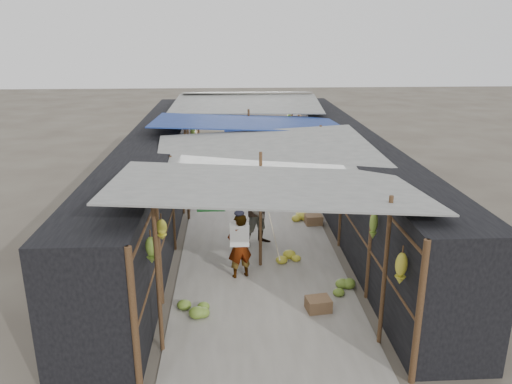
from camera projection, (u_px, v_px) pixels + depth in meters
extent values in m
plane|color=#6B6356|center=(272.00, 346.00, 8.27)|extent=(80.00, 80.00, 0.00)
cube|color=#9E998E|center=(253.00, 211.00, 14.45)|extent=(3.60, 16.00, 0.02)
cube|color=black|center=(156.00, 175.00, 13.95)|extent=(1.40, 15.00, 2.30)
cube|color=black|center=(347.00, 172.00, 14.24)|extent=(1.40, 15.00, 2.30)
cube|color=olive|center=(318.00, 305.00, 9.28)|extent=(0.49, 0.41, 0.27)
cube|color=olive|center=(314.00, 220.00, 13.45)|extent=(0.47, 0.38, 0.27)
cube|color=olive|center=(229.00, 175.00, 17.72)|extent=(0.52, 0.48, 0.27)
cylinder|color=black|center=(293.00, 184.00, 16.72)|extent=(0.64, 0.64, 0.19)
imported|color=white|center=(240.00, 246.00, 10.39)|extent=(0.61, 0.50, 1.44)
imported|color=#215AA7|center=(261.00, 210.00, 11.99)|extent=(1.06, 0.97, 1.75)
imported|color=#554D4A|center=(298.00, 168.00, 17.15)|extent=(0.52, 0.70, 0.98)
cylinder|color=brown|center=(158.00, 279.00, 7.78)|extent=(0.07, 0.07, 2.60)
cylinder|color=brown|center=(385.00, 273.00, 7.97)|extent=(0.07, 0.07, 2.60)
cylinder|color=brown|center=(260.00, 211.00, 10.73)|extent=(0.07, 0.07, 2.60)
cylinder|color=brown|center=(187.00, 174.00, 13.48)|extent=(0.07, 0.07, 2.60)
cylinder|color=brown|center=(319.00, 172.00, 13.67)|extent=(0.07, 0.07, 2.60)
cylinder|color=brown|center=(249.00, 149.00, 16.43)|extent=(0.07, 0.07, 2.60)
cylinder|color=brown|center=(199.00, 132.00, 19.18)|extent=(0.07, 0.07, 2.60)
cylinder|color=brown|center=(292.00, 131.00, 19.37)|extent=(0.07, 0.07, 2.60)
cube|color=gray|center=(268.00, 185.00, 8.46)|extent=(5.21, 3.19, 0.52)
cube|color=gray|center=(266.00, 151.00, 11.55)|extent=(5.23, 3.73, 0.50)
cube|color=navy|center=(247.00, 122.00, 14.64)|extent=(5.40, 3.60, 0.41)
cube|color=gray|center=(246.00, 103.00, 17.75)|extent=(5.37, 3.66, 0.27)
cube|color=gray|center=(247.00, 92.00, 20.01)|extent=(5.00, 1.99, 0.24)
cylinder|color=brown|center=(180.00, 143.00, 13.72)|extent=(0.06, 15.00, 0.06)
cylinder|color=brown|center=(324.00, 142.00, 13.93)|extent=(0.06, 15.00, 0.06)
cylinder|color=gray|center=(252.00, 142.00, 13.82)|extent=(0.02, 15.00, 0.02)
cube|color=#246E30|center=(211.00, 196.00, 10.44)|extent=(0.60, 0.03, 0.70)
cube|color=#1C26B6|center=(252.00, 147.00, 14.58)|extent=(0.70, 0.03, 0.60)
cube|color=silver|center=(263.00, 136.00, 16.11)|extent=(0.60, 0.03, 0.55)
cube|color=#AB1A1E|center=(293.00, 163.00, 12.83)|extent=(0.50, 0.03, 0.60)
cube|color=navy|center=(233.00, 127.00, 17.65)|extent=(0.65, 0.03, 0.60)
cube|color=#1A56AB|center=(275.00, 162.00, 13.08)|extent=(0.55, 0.03, 0.65)
ellipsoid|color=olive|center=(151.00, 250.00, 7.67)|extent=(0.18, 0.15, 0.45)
ellipsoid|color=gold|center=(162.00, 230.00, 8.87)|extent=(0.20, 0.17, 0.39)
ellipsoid|color=olive|center=(172.00, 195.00, 10.57)|extent=(0.16, 0.14, 0.44)
ellipsoid|color=olive|center=(178.00, 176.00, 11.89)|extent=(0.15, 0.12, 0.38)
ellipsoid|color=gold|center=(182.00, 160.00, 12.88)|extent=(0.16, 0.13, 0.43)
ellipsoid|color=gold|center=(186.00, 148.00, 14.34)|extent=(0.17, 0.14, 0.35)
ellipsoid|color=olive|center=(191.00, 141.00, 16.03)|extent=(0.19, 0.16, 0.42)
ellipsoid|color=olive|center=(193.00, 131.00, 17.14)|extent=(0.18, 0.15, 0.58)
ellipsoid|color=gold|center=(197.00, 124.00, 19.19)|extent=(0.17, 0.15, 0.53)
ellipsoid|color=olive|center=(198.00, 115.00, 19.92)|extent=(0.18, 0.15, 0.37)
ellipsoid|color=gold|center=(401.00, 269.00, 7.44)|extent=(0.19, 0.16, 0.52)
ellipsoid|color=olive|center=(374.00, 226.00, 8.83)|extent=(0.15, 0.13, 0.51)
ellipsoid|color=olive|center=(351.00, 194.00, 10.39)|extent=(0.16, 0.14, 0.40)
ellipsoid|color=olive|center=(334.00, 175.00, 12.13)|extent=(0.14, 0.12, 0.55)
ellipsoid|color=olive|center=(323.00, 157.00, 13.50)|extent=(0.17, 0.15, 0.54)
ellipsoid|color=olive|center=(314.00, 154.00, 14.89)|extent=(0.17, 0.14, 0.55)
ellipsoid|color=olive|center=(308.00, 139.00, 15.94)|extent=(0.15, 0.13, 0.50)
ellipsoid|color=gold|center=(300.00, 130.00, 17.58)|extent=(0.20, 0.17, 0.41)
ellipsoid|color=olive|center=(294.00, 123.00, 19.23)|extent=(0.17, 0.14, 0.36)
ellipsoid|color=olive|center=(289.00, 118.00, 20.72)|extent=(0.19, 0.16, 0.44)
ellipsoid|color=gold|center=(304.00, 215.00, 13.84)|extent=(0.48, 0.41, 0.24)
ellipsoid|color=olive|center=(190.00, 306.00, 9.22)|extent=(0.54, 0.46, 0.27)
ellipsoid|color=gold|center=(290.00, 254.00, 11.36)|extent=(0.55, 0.47, 0.27)
ellipsoid|color=gold|center=(291.00, 169.00, 18.33)|extent=(0.58, 0.50, 0.29)
ellipsoid|color=olive|center=(285.00, 188.00, 16.07)|extent=(0.69, 0.59, 0.34)
ellipsoid|color=olive|center=(345.00, 287.00, 9.95)|extent=(0.45, 0.38, 0.23)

